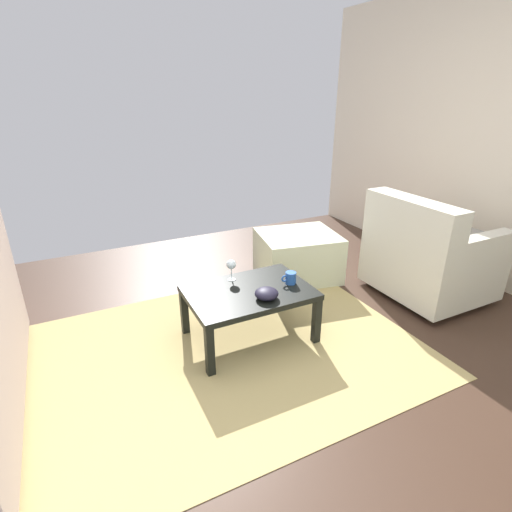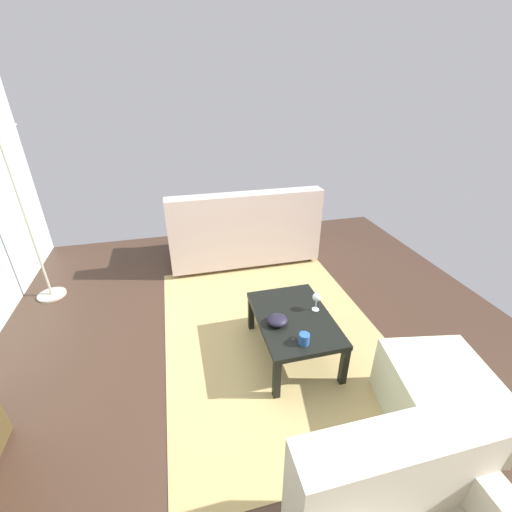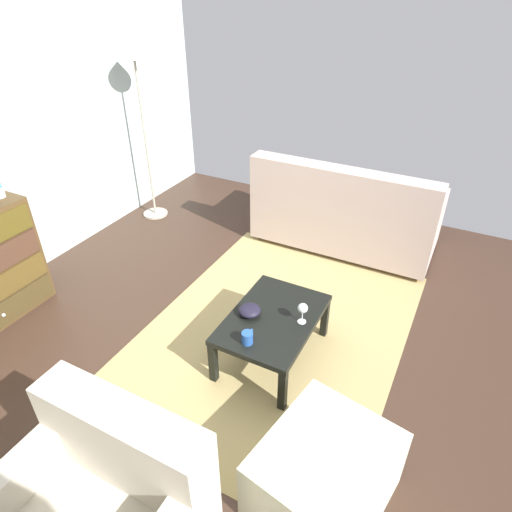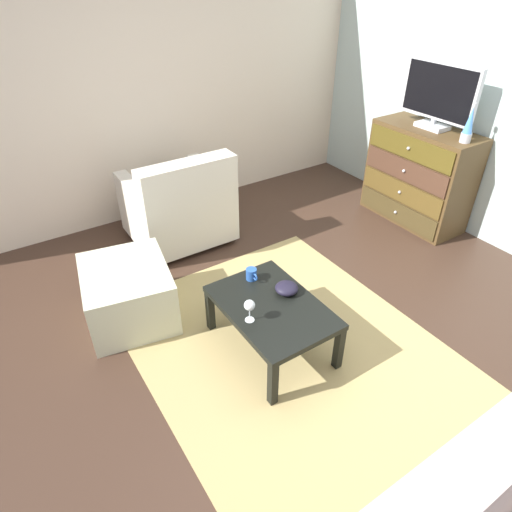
# 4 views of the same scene
# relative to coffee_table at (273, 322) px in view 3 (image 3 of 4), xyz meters

# --- Properties ---
(ground_plane) EXTENTS (5.31, 5.03, 0.05)m
(ground_plane) POSITION_rel_coffee_table_xyz_m (0.04, 0.29, -0.36)
(ground_plane) COLOR #3C291E
(area_rug) EXTENTS (2.60, 1.90, 0.01)m
(area_rug) POSITION_rel_coffee_table_xyz_m (0.24, 0.09, -0.33)
(area_rug) COLOR tan
(area_rug) RESTS_ON ground_plane
(coffee_table) EXTENTS (0.84, 0.58, 0.38)m
(coffee_table) POSITION_rel_coffee_table_xyz_m (0.00, 0.00, 0.00)
(coffee_table) COLOR black
(coffee_table) RESTS_ON ground_plane
(wine_glass) EXTENTS (0.07, 0.07, 0.16)m
(wine_glass) POSITION_rel_coffee_table_xyz_m (0.04, -0.20, 0.16)
(wine_glass) COLOR silver
(wine_glass) RESTS_ON coffee_table
(mug) EXTENTS (0.11, 0.08, 0.08)m
(mug) POSITION_rel_coffee_table_xyz_m (-0.31, 0.04, 0.09)
(mug) COLOR #2652A2
(mug) RESTS_ON coffee_table
(bowl_decorative) EXTENTS (0.16, 0.16, 0.07)m
(bowl_decorative) POSITION_rel_coffee_table_xyz_m (-0.05, 0.16, 0.08)
(bowl_decorative) COLOR black
(bowl_decorative) RESTS_ON coffee_table
(couch_large) EXTENTS (0.85, 1.78, 0.93)m
(couch_large) POSITION_rel_coffee_table_xyz_m (1.77, 0.04, 0.02)
(couch_large) COLOR #332319
(couch_large) RESTS_ON ground_plane
(ottoman) EXTENTS (0.80, 0.72, 0.43)m
(ottoman) POSITION_rel_coffee_table_xyz_m (-0.84, -0.70, -0.12)
(ottoman) COLOR beige
(ottoman) RESTS_ON ground_plane
(standing_lamp) EXTENTS (0.32, 0.32, 1.88)m
(standing_lamp) POSITION_rel_coffee_table_xyz_m (1.42, 2.20, 1.29)
(standing_lamp) COLOR #A59E8C
(standing_lamp) RESTS_ON ground_plane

